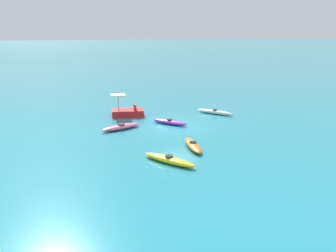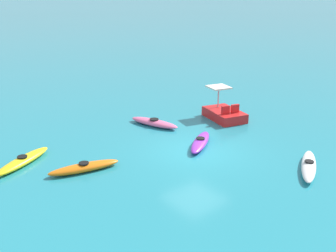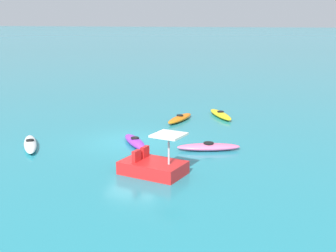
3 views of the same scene
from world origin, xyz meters
The scene contains 7 objects.
ground_plane centered at (0.00, 0.00, 0.00)m, with size 600.00×600.00×0.00m, color teal.
kayak_white centered at (-2.10, 4.31, 0.16)m, with size 2.95×2.14×0.37m.
kayak_yellow centered at (6.56, -3.41, 0.16)m, with size 3.01×2.03×0.37m.
kayak_pink centered at (-0.55, -3.81, 0.16)m, with size 1.53×2.96×0.37m.
kayak_purple centered at (-0.52, -0.29, 0.16)m, with size 2.62×2.07×0.37m.
kayak_orange centered at (4.92, -1.24, 0.16)m, with size 2.91×1.22×0.37m.
pedal_boat_red centered at (-4.18, -2.25, 0.34)m, with size 2.07×2.71×1.68m.
Camera 3 is at (-19.75, -6.76, 5.83)m, focal length 47.45 mm.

